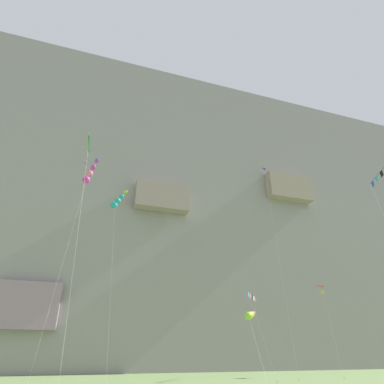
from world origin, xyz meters
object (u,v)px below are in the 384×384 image
(kite_delta_high_left, at_px, (268,185))
(kite_windsock_low_left, at_px, (250,315))
(kite_windsock_upper_left, at_px, (89,174))
(kite_banner_high_right, at_px, (253,298))
(kite_windsock_upper_right, at_px, (117,201))
(kite_diamond_low_center, at_px, (88,149))
(kite_delta_front_field, at_px, (325,291))

(kite_delta_high_left, relative_size, kite_windsock_low_left, 4.63)
(kite_windsock_upper_left, xyz_separation_m, kite_windsock_low_left, (19.15, -6.57, -17.87))
(kite_banner_high_right, bearing_deg, kite_windsock_upper_right, -175.32)
(kite_banner_high_right, xyz_separation_m, kite_delta_high_left, (5.83, 1.37, 20.50))
(kite_delta_high_left, xyz_separation_m, kite_windsock_low_left, (-12.01, -12.07, -23.99))
(kite_windsock_low_left, bearing_deg, kite_windsock_upper_right, 148.97)
(kite_delta_high_left, bearing_deg, kite_windsock_low_left, -134.86)
(kite_windsock_upper_left, distance_m, kite_diamond_low_center, 14.50)
(kite_delta_high_left, bearing_deg, kite_delta_front_field, -11.67)
(kite_delta_high_left, bearing_deg, kite_banner_high_right, -166.75)
(kite_delta_high_left, bearing_deg, kite_diamond_low_center, -148.25)
(kite_banner_high_right, height_order, kite_delta_front_field, kite_delta_front_field)
(kite_windsock_low_left, bearing_deg, kite_banner_high_right, 59.97)
(kite_banner_high_right, distance_m, kite_delta_high_left, 21.35)
(kite_banner_high_right, xyz_separation_m, kite_delta_front_field, (13.15, -0.14, 1.74))
(kite_banner_high_right, bearing_deg, kite_delta_front_field, -0.61)
(kite_delta_front_field, bearing_deg, kite_windsock_upper_right, -177.35)
(kite_banner_high_right, xyz_separation_m, kite_windsock_low_left, (-6.18, -10.70, -3.50))
(kite_windsock_upper_left, bearing_deg, kite_delta_front_field, 5.92)
(kite_windsock_upper_right, bearing_deg, kite_windsock_upper_left, -150.42)
(kite_delta_front_field, xyz_separation_m, kite_diamond_low_center, (-38.39, -17.72, 7.95))
(kite_windsock_upper_left, xyz_separation_m, kite_delta_front_field, (38.49, 3.99, -12.63))
(kite_banner_high_right, xyz_separation_m, kite_windsock_upper_right, (-21.10, -1.73, 12.03))
(kite_diamond_low_center, distance_m, kite_delta_high_left, 38.10)
(kite_delta_high_left, height_order, kite_windsock_upper_right, kite_delta_high_left)
(kite_windsock_upper_left, height_order, kite_windsock_low_left, kite_windsock_upper_left)
(kite_windsock_upper_left, height_order, kite_windsock_upper_right, kite_windsock_upper_left)
(kite_delta_front_field, xyz_separation_m, kite_windsock_upper_right, (-34.25, -1.59, 10.29))
(kite_banner_high_right, height_order, kite_windsock_upper_right, kite_windsock_upper_right)
(kite_windsock_upper_left, distance_m, kite_windsock_upper_right, 5.40)
(kite_windsock_upper_left, bearing_deg, kite_delta_high_left, 10.02)
(kite_windsock_upper_left, relative_size, kite_windsock_low_left, 3.41)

